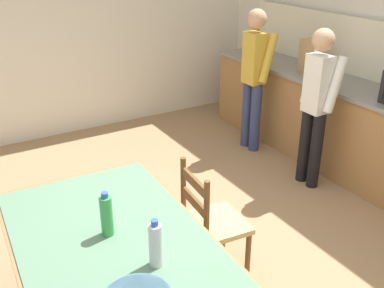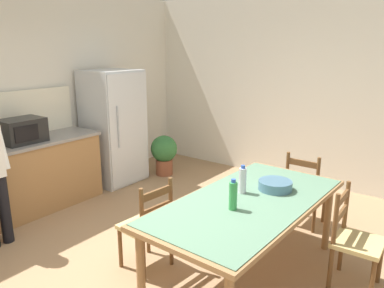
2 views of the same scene
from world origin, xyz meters
name	(u,v)px [view 2 (image 2 of 2)]	position (x,y,z in m)	size (l,w,h in m)	color
ground_plane	(158,269)	(0.00, 0.00, 0.00)	(8.32, 8.32, 0.00)	#9E7A56
wall_back	(0,98)	(0.00, 2.66, 1.45)	(6.52, 0.12, 2.90)	silver
wall_right	(296,89)	(3.26, 0.00, 1.45)	(0.12, 5.20, 2.90)	silver
refrigerator	(114,127)	(1.46, 2.19, 0.88)	(0.80, 0.73, 1.75)	silver
microwave	(22,131)	(-0.01, 2.21, 1.08)	(0.50, 0.39, 0.30)	black
dining_table	(248,207)	(0.43, -0.73, 0.70)	(2.13, 1.10, 0.77)	olive
bottle_near_centre	(233,195)	(0.16, -0.72, 0.89)	(0.07, 0.07, 0.27)	green
bottle_off_centre	(243,180)	(0.54, -0.61, 0.89)	(0.07, 0.07, 0.27)	silver
serving_bowl	(275,185)	(0.79, -0.82, 0.82)	(0.32, 0.32, 0.09)	slate
chair_head_end	(305,190)	(1.77, -0.78, 0.44)	(0.40, 0.42, 0.91)	brown
chair_side_far_left	(148,226)	(-0.02, 0.09, 0.44)	(0.45, 0.44, 0.91)	brown
chair_side_near_right	(354,240)	(0.87, -1.56, 0.44)	(0.43, 0.41, 0.91)	brown
potted_plant	(164,152)	(2.14, 1.76, 0.39)	(0.44, 0.44, 0.67)	brown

